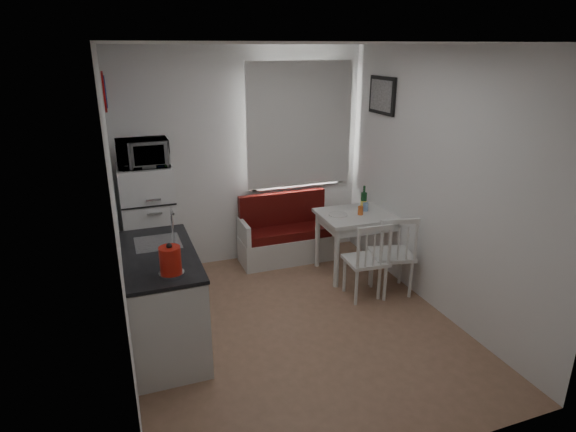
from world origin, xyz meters
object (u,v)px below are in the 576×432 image
chair_right (397,247)px  bench (286,239)px  fridge (150,227)px  microwave (142,153)px  wine_bottle (364,198)px  chair_left (370,253)px  dining_table (362,220)px  kitchen_counter (163,299)px  kettle (170,260)px

chair_right → bench: bearing=134.9°
fridge → microwave: (0.00, -0.05, 0.84)m
wine_bottle → chair_left: bearing=-112.8°
fridge → microwave: 0.84m
chair_left → wine_bottle: bearing=70.6°
fridge → dining_table: bearing=-12.3°
chair_right → wine_bottle: (-0.00, 0.76, 0.32)m
kitchen_counter → bench: (1.66, 1.35, -0.17)m
kitchen_counter → chair_left: kitchen_counter is taller
dining_table → wine_bottle: 0.26m
chair_left → microwave: bearing=155.4°
microwave → kettle: 1.75m
chair_left → fridge: (-2.11, 1.17, 0.15)m
bench → chair_left: (0.47, -1.28, 0.26)m
chair_left → fridge: bearing=154.4°
kitchen_counter → kettle: kettle is taller
bench → microwave: (-1.64, -0.16, 1.25)m
microwave → dining_table: bearing=-11.1°
fridge → wine_bottle: size_ratio=4.76×
chair_left → fridge: fridge is taller
kitchen_counter → kettle: 0.75m
kitchen_counter → fridge: bearing=89.1°
fridge → kettle: size_ratio=5.26×
kettle → wine_bottle: (2.40, 1.31, -0.14)m
wine_bottle → chair_right: bearing=-90.0°
bench → chair_left: 1.39m
chair_right → fridge: (-2.43, 1.18, 0.13)m
chair_left → microwave: (-2.11, 1.12, 0.99)m
wine_bottle → kitchen_counter: bearing=-161.3°
microwave → chair_right: bearing=-24.9°
chair_right → wine_bottle: bearing=103.5°
chair_right → kitchen_counter: bearing=-164.9°
bench → kitchen_counter: bearing=-140.9°
fridge → microwave: bearing=-90.0°
chair_right → fridge: fridge is taller
kitchen_counter → kettle: bearing=-84.1°
microwave → chair_left: bearing=-28.1°
kitchen_counter → chair_left: bearing=1.9°
kettle → wine_bottle: kettle is taller
chair_left → chair_right: size_ratio=0.92×
chair_left → kitchen_counter: bearing=-174.7°
kitchen_counter → microwave: bearing=89.1°
microwave → wine_bottle: (2.43, -0.36, -0.64)m
kitchen_counter → chair_left: size_ratio=2.81×
chair_left → microwave: size_ratio=0.91×
microwave → wine_bottle: 2.54m
microwave → kettle: microwave is taller
dining_table → kettle: kettle is taller
dining_table → microwave: size_ratio=1.95×
fridge → kitchen_counter: bearing=-90.9°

